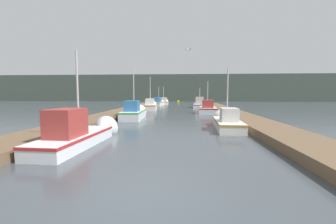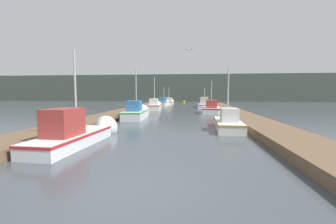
{
  "view_description": "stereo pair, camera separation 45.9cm",
  "coord_description": "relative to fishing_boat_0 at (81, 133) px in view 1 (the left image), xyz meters",
  "views": [
    {
      "loc": [
        0.91,
        -4.56,
        2.11
      ],
      "look_at": [
        -0.05,
        8.58,
        0.99
      ],
      "focal_mm": 24.0,
      "sensor_mm": 36.0,
      "label": 1
    },
    {
      "loc": [
        1.36,
        -4.52,
        2.11
      ],
      "look_at": [
        -0.05,
        8.58,
        0.99
      ],
      "focal_mm": 24.0,
      "sensor_mm": 36.0,
      "label": 2
    }
  ],
  "objects": [
    {
      "name": "dock_left",
      "position": [
        -2.08,
        11.63,
        -0.26
      ],
      "size": [
        2.24,
        40.0,
        0.38
      ],
      "color": "brown",
      "rests_on": "ground_plane"
    },
    {
      "name": "fishing_boat_2",
      "position": [
        0.12,
        9.32,
        0.05
      ],
      "size": [
        1.69,
        4.92,
        4.47
      ],
      "rotation": [
        0.0,
        0.0,
        0.04
      ],
      "color": "silver",
      "rests_on": "ground_plane"
    },
    {
      "name": "distant_shore_ridge",
      "position": [
        3.36,
        55.0,
        2.94
      ],
      "size": [
        120.0,
        16.0,
        6.76
      ],
      "color": "#424C42",
      "rests_on": "ground_plane"
    },
    {
      "name": "mooring_piling_0",
      "position": [
        -0.95,
        22.05,
        0.2
      ],
      "size": [
        0.31,
        0.31,
        1.27
      ],
      "color": "#473523",
      "rests_on": "ground_plane"
    },
    {
      "name": "fishing_boat_4",
      "position": [
        -0.05,
        19.36,
        0.03
      ],
      "size": [
        1.93,
        5.57,
        4.48
      ],
      "rotation": [
        0.0,
        0.0,
        0.08
      ],
      "color": "silver",
      "rests_on": "ground_plane"
    },
    {
      "name": "mooring_piling_1",
      "position": [
        -0.91,
        14.88,
        0.17
      ],
      "size": [
        0.34,
        0.34,
        1.21
      ],
      "color": "#473523",
      "rests_on": "ground_plane"
    },
    {
      "name": "fishing_boat_7",
      "position": [
        0.3,
        33.98,
        -0.08
      ],
      "size": [
        1.9,
        6.2,
        3.87
      ],
      "rotation": [
        0.0,
        0.0,
        0.03
      ],
      "color": "silver",
      "rests_on": "ground_plane"
    },
    {
      "name": "ground_plane",
      "position": [
        3.36,
        -4.37,
        -0.45
      ],
      "size": [
        200.0,
        200.0,
        0.0
      ],
      "color": "#3D4449"
    },
    {
      "name": "fishing_boat_1",
      "position": [
        6.83,
        4.85,
        -0.06
      ],
      "size": [
        1.59,
        5.11,
        3.95
      ],
      "rotation": [
        0.0,
        0.0,
        -0.05
      ],
      "color": "silver",
      "rests_on": "ground_plane"
    },
    {
      "name": "seagull_lead",
      "position": [
        2.45,
        23.4,
        4.54
      ],
      "size": [
        0.56,
        0.31,
        0.12
      ],
      "rotation": [
        0.0,
        0.0,
        5.96
      ],
      "color": "white"
    },
    {
      "name": "dock_right",
      "position": [
        8.81,
        11.63,
        -0.26
      ],
      "size": [
        2.24,
        40.0,
        0.38
      ],
      "color": "brown",
      "rests_on": "ground_plane"
    },
    {
      "name": "fishing_boat_6",
      "position": [
        -0.05,
        29.05,
        0.01
      ],
      "size": [
        1.72,
        5.87,
        3.45
      ],
      "rotation": [
        0.0,
        0.0,
        -0.07
      ],
      "color": "silver",
      "rests_on": "ground_plane"
    },
    {
      "name": "fishing_boat_3",
      "position": [
        6.73,
        15.38,
        -0.0
      ],
      "size": [
        2.0,
        4.87,
        3.88
      ],
      "rotation": [
        0.0,
        0.0,
        -0.06
      ],
      "color": "silver",
      "rests_on": "ground_plane"
    },
    {
      "name": "seagull_1",
      "position": [
        4.5,
        7.19,
        4.69
      ],
      "size": [
        0.49,
        0.45,
        0.12
      ],
      "rotation": [
        0.0,
        0.0,
        2.43
      ],
      "color": "white"
    },
    {
      "name": "fishing_boat_5",
      "position": [
        6.54,
        24.76,
        -0.01
      ],
      "size": [
        2.13,
        6.05,
        3.38
      ],
      "rotation": [
        0.0,
        0.0,
        -0.08
      ],
      "color": "silver",
      "rests_on": "ground_plane"
    },
    {
      "name": "channel_buoy",
      "position": [
        2.86,
        40.97,
        -0.27
      ],
      "size": [
        0.61,
        0.61,
        1.11
      ],
      "color": "gold",
      "rests_on": "ground_plane"
    },
    {
      "name": "fishing_boat_0",
      "position": [
        0.0,
        0.0,
        0.0
      ],
      "size": [
        1.55,
        5.51,
        4.19
      ],
      "rotation": [
        0.0,
        0.0,
        -0.04
      ],
      "color": "silver",
      "rests_on": "ground_plane"
    }
  ]
}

